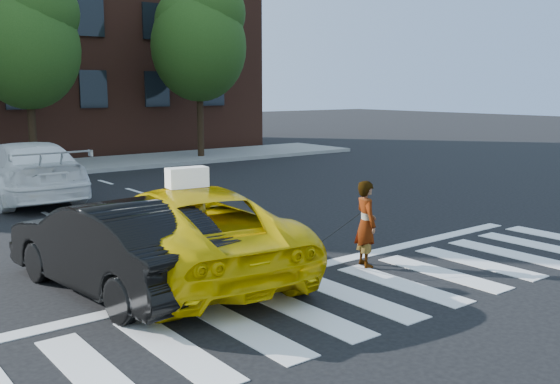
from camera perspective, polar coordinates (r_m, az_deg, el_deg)
name	(u,v)px	position (r m, az deg, el deg)	size (l,w,h in m)	color
ground	(356,298)	(9.37, 6.96, -9.58)	(120.00, 120.00, 0.00)	black
crosswalk	(356,297)	(9.36, 6.96, -9.54)	(13.00, 2.40, 0.01)	silver
stop_line	(288,272)	(10.50, 0.75, -7.35)	(12.00, 0.30, 0.01)	silver
sidewalk_far	(17,170)	(24.74, -22.93, 1.83)	(30.00, 4.00, 0.15)	slate
tree_mid	(27,36)	(24.28, -22.11, 13.07)	(3.69, 3.69, 7.10)	black
tree_right	(199,34)	(27.13, -7.39, 14.10)	(4.00, 4.00, 7.70)	black
taxi	(182,230)	(10.40, -8.92, -3.46)	(2.45, 5.32, 1.48)	#DDB804
black_sedan	(114,245)	(9.75, -14.94, -4.71)	(1.50, 4.30, 1.42)	black
white_suv	(25,171)	(18.47, -22.32, 1.80)	(2.26, 5.55, 1.61)	white
woman	(366,224)	(10.81, 7.87, -2.89)	(0.54, 0.36, 1.49)	#999999
dog	(283,275)	(9.79, 0.29, -7.59)	(0.51, 0.28, 0.30)	olive
taxi_sign	(187,177)	(10.06, -8.50, 1.34)	(0.65, 0.28, 0.32)	white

